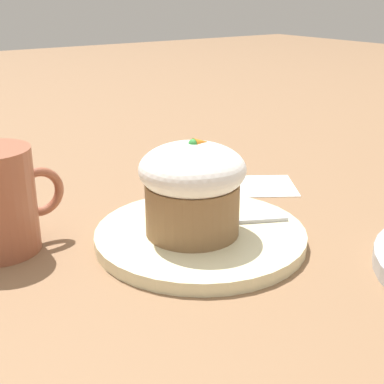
# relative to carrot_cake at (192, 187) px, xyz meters

# --- Properties ---
(ground_plane) EXTENTS (4.00, 4.00, 0.00)m
(ground_plane) POSITION_rel_carrot_cake_xyz_m (0.01, -0.00, -0.06)
(ground_plane) COLOR #846042
(dessert_plate) EXTENTS (0.22, 0.22, 0.01)m
(dessert_plate) POSITION_rel_carrot_cake_xyz_m (0.01, -0.00, -0.06)
(dessert_plate) COLOR beige
(dessert_plate) RESTS_ON ground_plane
(carrot_cake) EXTENTS (0.11, 0.11, 0.10)m
(carrot_cake) POSITION_rel_carrot_cake_xyz_m (0.00, 0.00, 0.00)
(carrot_cake) COLOR olive
(carrot_cake) RESTS_ON dessert_plate
(spoon) EXTENTS (0.11, 0.07, 0.01)m
(spoon) POSITION_rel_carrot_cake_xyz_m (0.03, 0.00, -0.05)
(spoon) COLOR #B7B7BC
(spoon) RESTS_ON dessert_plate
(paper_napkin) EXTENTS (0.13, 0.12, 0.00)m
(paper_napkin) POSITION_rel_carrot_cake_xyz_m (0.17, 0.09, -0.06)
(paper_napkin) COLOR white
(paper_napkin) RESTS_ON ground_plane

